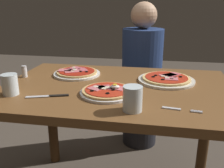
% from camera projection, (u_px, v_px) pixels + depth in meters
% --- Properties ---
extents(dining_table, '(1.20, 0.81, 0.76)m').
position_uv_depth(dining_table, '(117.00, 107.00, 1.33)').
color(dining_table, brown).
rests_on(dining_table, ground).
extents(pizza_foreground, '(0.26, 0.26, 0.05)m').
position_uv_depth(pizza_foreground, '(107.00, 91.00, 1.17)').
color(pizza_foreground, white).
rests_on(pizza_foreground, dining_table).
extents(pizza_across_left, '(0.31, 0.31, 0.03)m').
position_uv_depth(pizza_across_left, '(166.00, 79.00, 1.36)').
color(pizza_across_left, silver).
rests_on(pizza_across_left, dining_table).
extents(pizza_across_right, '(0.28, 0.28, 0.03)m').
position_uv_depth(pizza_across_right, '(77.00, 73.00, 1.48)').
color(pizza_across_right, white).
rests_on(pizza_across_right, dining_table).
extents(water_glass_near, '(0.08, 0.08, 0.10)m').
position_uv_depth(water_glass_near, '(133.00, 100.00, 0.98)').
color(water_glass_near, silver).
rests_on(water_glass_near, dining_table).
extents(water_glass_far, '(0.07, 0.07, 0.10)m').
position_uv_depth(water_glass_far, '(10.00, 86.00, 1.16)').
color(water_glass_far, silver).
rests_on(water_glass_far, dining_table).
extents(fork, '(0.16, 0.04, 0.00)m').
position_uv_depth(fork, '(179.00, 109.00, 1.00)').
color(fork, silver).
rests_on(fork, dining_table).
extents(knife, '(0.19, 0.08, 0.01)m').
position_uv_depth(knife, '(50.00, 96.00, 1.14)').
color(knife, silver).
rests_on(knife, dining_table).
extents(salt_shaker, '(0.03, 0.03, 0.07)m').
position_uv_depth(salt_shaker, '(24.00, 72.00, 1.43)').
color(salt_shaker, white).
rests_on(salt_shaker, dining_table).
extents(diner_person, '(0.32, 0.32, 1.18)m').
position_uv_depth(diner_person, '(141.00, 81.00, 2.03)').
color(diner_person, black).
rests_on(diner_person, ground).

